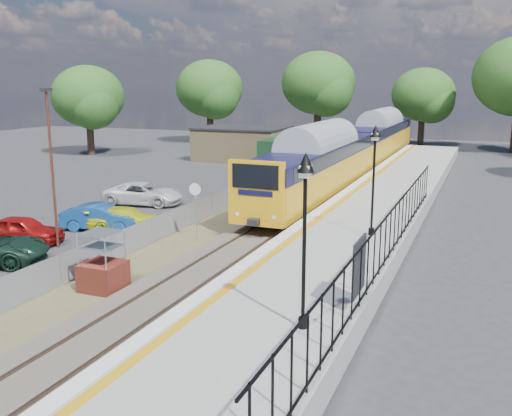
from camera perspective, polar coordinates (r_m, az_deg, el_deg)
The scene contains 18 objects.
ground at distance 21.00m, azimuth -6.48°, elevation -7.56°, with size 120.00×120.00×0.00m, color #2D2D30.
track_bed at distance 29.60m, azimuth 1.74°, elevation -1.39°, with size 5.90×80.00×0.29m.
platform at distance 26.67m, azimuth 9.90°, elevation -2.32°, with size 5.00×70.00×0.90m, color gray.
platform_edge at distance 27.06m, azimuth 5.67°, elevation -0.99°, with size 0.90×70.00×0.01m.
victorian_lamp_south at distance 14.16m, azimuth 4.92°, elevation 0.78°, with size 0.44×0.44×4.60m.
victorian_lamp_north at distance 23.81m, azimuth 11.77°, elevation 5.28°, with size 0.44×0.44×4.60m.
palisade_fence at distance 20.42m, azimuth 12.91°, elevation -2.98°, with size 0.12×26.00×2.00m.
wire_fence at distance 33.00m, azimuth -2.89°, elevation 0.95°, with size 0.06×52.00×1.20m.
outbuilding at distance 52.92m, azimuth -0.60°, elevation 6.29°, with size 10.80×10.10×3.12m.
tree_line at distance 59.81m, azimuth 14.76°, elevation 11.48°, with size 56.80×43.80×11.88m.
train at distance 45.12m, azimuth 9.97°, elevation 6.10°, with size 2.82×40.83×3.51m.
brick_plinth at distance 20.58m, azimuth -15.09°, elevation -5.28°, with size 1.36×1.36×2.17m.
speed_sign at distance 25.91m, azimuth -6.07°, elevation 0.57°, with size 0.55×0.12×2.75m.
carpark_lamp at distance 26.11m, azimuth -19.79°, elevation 4.67°, with size 0.25×0.50×6.93m.
car_red at distance 27.95m, azimuth -22.28°, elevation -2.03°, with size 1.48×3.68×1.25m, color #9A0F0E.
car_blue at distance 29.22m, azimuth -15.21°, elevation -0.89°, with size 1.36×3.91×1.29m, color navy.
car_yellow at distance 28.91m, azimuth -12.76°, elevation -1.07°, with size 1.58×3.89×1.13m, color yellow.
car_white at distance 34.78m, azimuth -11.17°, elevation 1.41°, with size 2.18×4.73×1.31m, color silver.
Camera 1 is at (9.64, -17.24, 7.14)m, focal length 40.00 mm.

